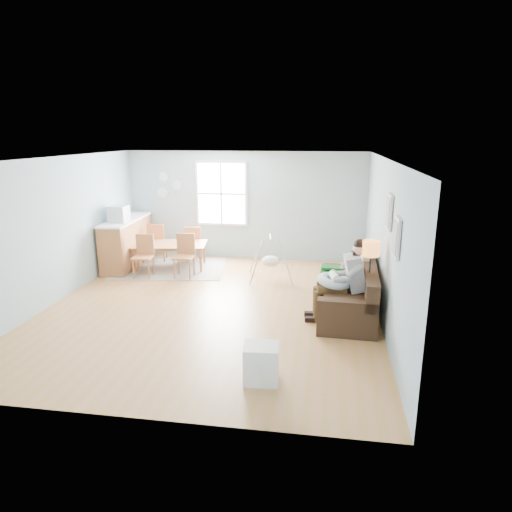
% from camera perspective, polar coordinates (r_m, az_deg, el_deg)
% --- Properties ---
extents(room, '(8.40, 9.40, 3.90)m').
position_cam_1_polar(room, '(8.02, -5.85, 10.07)').
color(room, '#AD7C3D').
extents(window, '(1.32, 0.08, 1.62)m').
position_cam_1_polar(window, '(11.58, -4.33, 7.77)').
color(window, silver).
rests_on(window, room).
extents(pictures, '(0.05, 1.34, 0.74)m').
position_cam_1_polar(pictures, '(6.86, 16.69, 3.88)').
color(pictures, silver).
rests_on(pictures, room).
extents(wall_plates, '(0.67, 0.02, 0.66)m').
position_cam_1_polar(wall_plates, '(11.97, -10.98, 8.64)').
color(wall_plates, '#AAC3CC').
rests_on(wall_plates, room).
extents(sofa, '(1.03, 2.23, 0.89)m').
position_cam_1_polar(sofa, '(8.27, 11.81, -5.02)').
color(sofa, black).
rests_on(sofa, room).
extents(green_throw, '(1.03, 0.88, 0.04)m').
position_cam_1_polar(green_throw, '(8.88, 11.34, -1.89)').
color(green_throw, '#135620').
rests_on(green_throw, sofa).
extents(beige_pillow, '(0.15, 0.51, 0.51)m').
position_cam_1_polar(beige_pillow, '(8.68, 13.48, -0.80)').
color(beige_pillow, beige).
rests_on(beige_pillow, sofa).
extents(father, '(1.03, 0.50, 1.43)m').
position_cam_1_polar(father, '(7.82, 10.98, -2.65)').
color(father, gray).
rests_on(father, sofa).
extents(nursing_pillow, '(0.63, 0.61, 0.24)m').
position_cam_1_polar(nursing_pillow, '(7.85, 9.74, -3.10)').
color(nursing_pillow, silver).
rests_on(nursing_pillow, father).
extents(infant, '(0.20, 0.39, 0.14)m').
position_cam_1_polar(infant, '(7.86, 9.73, -2.46)').
color(infant, silver).
rests_on(infant, nursing_pillow).
extents(toddler, '(0.57, 0.29, 0.89)m').
position_cam_1_polar(toddler, '(8.33, 11.41, -1.67)').
color(toddler, white).
rests_on(toddler, sofa).
extents(floor_lamp, '(0.29, 0.29, 1.43)m').
position_cam_1_polar(floor_lamp, '(7.68, 14.14, 0.06)').
color(floor_lamp, black).
rests_on(floor_lamp, room).
extents(storage_cube, '(0.48, 0.43, 0.49)m').
position_cam_1_polar(storage_cube, '(6.02, 0.58, -13.26)').
color(storage_cube, white).
rests_on(storage_cube, room).
extents(rug, '(2.76, 2.23, 0.01)m').
position_cam_1_polar(rug, '(11.08, -10.59, -1.47)').
color(rug, gray).
rests_on(rug, room).
extents(dining_table, '(1.82, 1.20, 0.60)m').
position_cam_1_polar(dining_table, '(11.00, -10.67, -0.01)').
color(dining_table, brown).
rests_on(dining_table, rug).
extents(chair_sw, '(0.45, 0.45, 0.94)m').
position_cam_1_polar(chair_sw, '(10.46, -13.83, 0.38)').
color(chair_sw, brown).
rests_on(chair_sw, rug).
extents(chair_se, '(0.44, 0.44, 0.96)m').
position_cam_1_polar(chair_se, '(10.26, -8.90, 0.43)').
color(chair_se, brown).
rests_on(chair_se, rug).
extents(chair_nw, '(0.50, 0.50, 0.96)m').
position_cam_1_polar(chair_nw, '(11.63, -12.28, 1.99)').
color(chair_nw, brown).
rests_on(chair_nw, rug).
extents(chair_ne, '(0.47, 0.47, 0.90)m').
position_cam_1_polar(chair_ne, '(11.47, -7.83, 1.79)').
color(chair_ne, brown).
rests_on(chair_ne, rug).
extents(counter, '(0.70, 2.09, 1.15)m').
position_cam_1_polar(counter, '(11.40, -15.85, 1.68)').
color(counter, brown).
rests_on(counter, room).
extents(monitor, '(0.40, 0.38, 0.37)m').
position_cam_1_polar(monitor, '(10.90, -16.80, 5.06)').
color(monitor, '#AFB0B4').
rests_on(monitor, counter).
extents(baby_swing, '(1.08, 1.10, 0.96)m').
position_cam_1_polar(baby_swing, '(9.96, 1.82, -0.56)').
color(baby_swing, '#AFB0B4').
rests_on(baby_swing, room).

